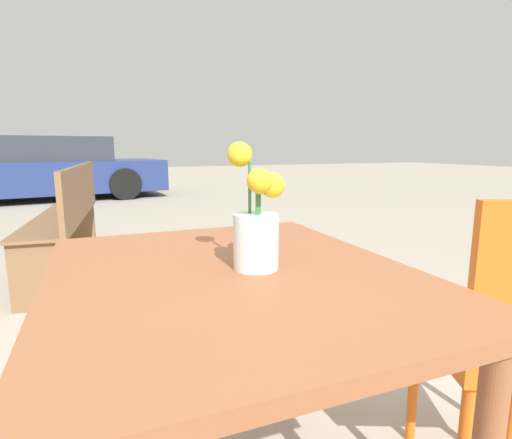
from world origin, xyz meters
TOP-DOWN VIEW (x-y plane):
  - table_front at (0.00, 0.00)m, footprint 0.81×0.96m
  - flower_vase at (0.06, -0.02)m, footprint 0.12×0.15m
  - bench_near at (-0.42, 2.69)m, footprint 0.57×1.86m
  - parked_car at (-1.06, 7.78)m, footprint 4.62×2.15m

SIDE VIEW (x-z plane):
  - bench_near at x=-0.42m, z-range 0.05..0.90m
  - parked_car at x=-1.06m, z-range -0.02..1.17m
  - table_front at x=0.00m, z-range 0.26..0.98m
  - flower_vase at x=0.06m, z-range 0.67..0.95m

